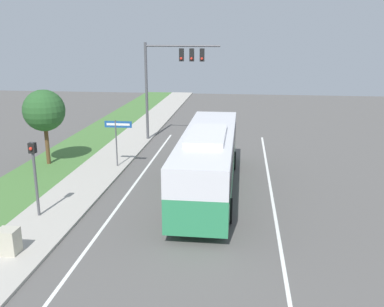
# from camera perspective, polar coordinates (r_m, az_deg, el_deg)

# --- Properties ---
(ground_plane) EXTENTS (80.00, 80.00, 0.00)m
(ground_plane) POSITION_cam_1_polar(r_m,az_deg,el_deg) (19.56, 0.34, -7.72)
(ground_plane) COLOR #565451
(sidewalk) EXTENTS (2.80, 80.00, 0.12)m
(sidewalk) POSITION_cam_1_polar(r_m,az_deg,el_deg) (21.09, -16.75, -6.46)
(sidewalk) COLOR #ADA89E
(sidewalk) RESTS_ON ground_plane
(grass_verge) EXTENTS (3.60, 80.00, 0.10)m
(grass_verge) POSITION_cam_1_polar(r_m,az_deg,el_deg) (22.53, -24.28, -5.81)
(grass_verge) COLOR #477538
(grass_verge) RESTS_ON ground_plane
(lane_divider_near) EXTENTS (0.14, 30.00, 0.01)m
(lane_divider_near) POSITION_cam_1_polar(r_m,az_deg,el_deg) (20.24, -9.92, -7.12)
(lane_divider_near) COLOR silver
(lane_divider_near) RESTS_ON ground_plane
(lane_divider_far) EXTENTS (0.14, 30.00, 0.01)m
(lane_divider_far) POSITION_cam_1_polar(r_m,az_deg,el_deg) (19.52, 11.01, -8.06)
(lane_divider_far) COLOR silver
(lane_divider_far) RESTS_ON ground_plane
(bus) EXTENTS (2.67, 12.17, 3.27)m
(bus) POSITION_cam_1_polar(r_m,az_deg,el_deg) (21.50, 2.19, -0.47)
(bus) COLOR #2D8956
(bus) RESTS_ON ground_plane
(signal_gantry) EXTENTS (5.47, 0.41, 7.21)m
(signal_gantry) POSITION_cam_1_polar(r_m,az_deg,el_deg) (31.47, -2.97, 10.98)
(signal_gantry) COLOR #4C4C51
(signal_gantry) RESTS_ON ground_plane
(pedestrian_signal) EXTENTS (0.28, 0.34, 3.39)m
(pedestrian_signal) POSITION_cam_1_polar(r_m,az_deg,el_deg) (19.30, -20.28, -1.83)
(pedestrian_signal) COLOR #4C4C51
(pedestrian_signal) RESTS_ON ground_plane
(street_sign) EXTENTS (1.63, 0.08, 2.91)m
(street_sign) POSITION_cam_1_polar(r_m,az_deg,el_deg) (25.57, -9.93, 2.58)
(street_sign) COLOR #4C4C51
(street_sign) RESTS_ON ground_plane
(utility_cabinet) EXTENTS (0.70, 0.61, 0.93)m
(utility_cabinet) POSITION_cam_1_polar(r_m,az_deg,el_deg) (16.98, -23.27, -10.70)
(utility_cabinet) COLOR #B7B29E
(utility_cabinet) RESTS_ON sidewalk
(roadside_tree) EXTENTS (2.48, 2.48, 4.53)m
(roadside_tree) POSITION_cam_1_polar(r_m,az_deg,el_deg) (26.96, -19.13, 5.41)
(roadside_tree) COLOR brown
(roadside_tree) RESTS_ON grass_verge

